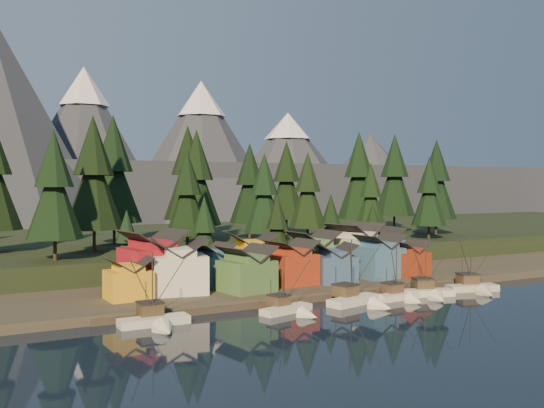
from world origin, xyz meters
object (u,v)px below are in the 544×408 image
boat_3 (360,292)px  house_back_0 (153,259)px  boat_5 (429,285)px  house_front_1 (179,264)px  boat_0 (156,312)px  boat_6 (475,280)px  house_front_0 (128,277)px  boat_2 (291,302)px  boat_4 (402,288)px  house_back_1 (212,264)px

boat_3 → house_back_0: size_ratio=1.09×
boat_5 → house_front_1: house_front_1 is taller
boat_0 → boat_6: 63.09m
boat_5 → house_front_0: boat_5 is taller
boat_0 → house_front_1: 19.58m
boat_0 → boat_6: boat_6 is taller
boat_2 → boat_4: size_ratio=0.97×
boat_3 → house_front_1: size_ratio=1.14×
boat_2 → boat_6: 41.21m
house_front_0 → house_back_0: size_ratio=0.64×
boat_3 → boat_5: bearing=-14.5°
house_front_0 → house_back_0: bearing=41.5°
boat_0 → boat_2: 21.93m
boat_2 → house_front_0: 27.89m
house_front_1 → house_back_1: size_ratio=1.29×
boat_6 → house_front_1: 56.90m
boat_2 → house_back_1: (-4.25, 23.01, 3.83)m
house_front_0 → boat_2: bearing=-40.6°
house_front_1 → house_back_0: (-3.37, 4.57, 0.66)m
boat_6 → house_back_1: size_ratio=1.42×
boat_2 → boat_6: (41.21, 0.03, 0.45)m
boat_5 → boat_6: (11.52, -0.25, 0.11)m
boat_3 → house_front_0: 39.60m
house_front_0 → house_front_1: house_front_1 is taller
boat_5 → boat_6: size_ratio=0.97×
boat_2 → house_front_1: size_ratio=0.96×
boat_6 → boat_2: bearing=-163.5°
boat_3 → house_back_1: boat_3 is taller
boat_6 → house_back_0: size_ratio=1.05×
boat_3 → boat_6: (27.33, -0.23, -0.03)m
house_back_0 → house_back_1: size_ratio=1.35×
house_front_0 → house_back_1: house_back_1 is taller
boat_6 → house_front_1: house_front_1 is taller
boat_3 → house_back_1: 29.28m
boat_4 → boat_6: (18.10, -0.23, 0.10)m
boat_4 → house_back_1: size_ratio=1.28×
boat_5 → boat_4: bearing=-160.8°
boat_6 → house_back_0: 61.68m
boat_4 → boat_5: size_ratio=0.93×
boat_4 → house_front_0: 48.11m
boat_4 → house_back_1: (-27.36, 22.76, 3.48)m
boat_4 → boat_5: 6.58m
boat_3 → house_back_0: (-29.77, 22.56, 4.94)m
house_back_0 → house_back_1: (11.64, 0.20, -1.59)m
boat_0 → house_front_0: (-0.07, 15.28, 3.00)m
boat_4 → house_back_0: bearing=146.4°
boat_3 → boat_2: bearing=166.5°
boat_6 → house_back_0: (-57.10, 22.79, 4.97)m
boat_5 → house_front_0: size_ratio=1.58×
house_front_0 → house_front_1: bearing=5.3°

